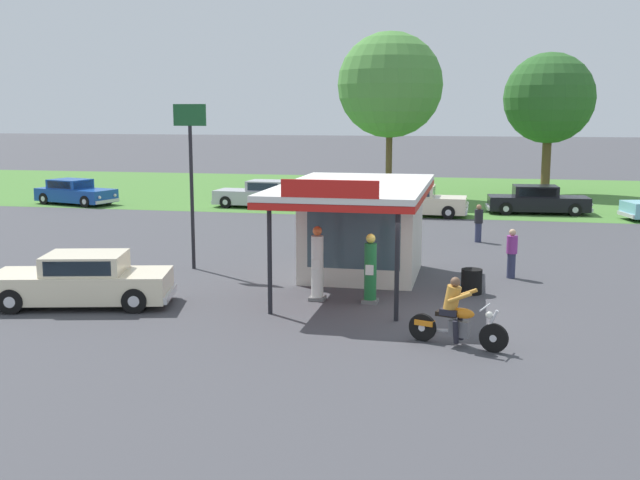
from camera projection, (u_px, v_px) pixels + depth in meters
ground_plane at (413, 312)px, 19.79m from camera, size 300.00×300.00×0.00m
grass_verge_strip at (453, 193)px, 48.73m from camera, size 120.00×24.00×0.01m
service_station_kiosk at (361, 222)px, 23.58m from camera, size 4.18×7.73×3.55m
gas_pump_nearside at (317, 266)px, 20.87m from camera, size 0.44×0.44×2.08m
gas_pump_offside at (370, 271)px, 20.59m from camera, size 0.44×0.44×1.93m
motorcycle_with_rider at (456, 318)px, 16.78m from camera, size 2.22×0.92×1.58m
featured_classic_sedan at (82, 281)px, 20.35m from camera, size 5.13×2.82×1.43m
parked_car_back_row_centre_right at (261, 195)px, 41.49m from camera, size 5.20×2.15×1.48m
parked_car_back_row_centre at (537, 201)px, 38.90m from camera, size 5.32×2.18×1.45m
parked_car_back_row_left at (75, 193)px, 42.87m from camera, size 5.09×3.06×1.41m
parked_car_back_row_far_left at (414, 202)px, 38.11m from camera, size 5.36×2.07×1.55m
bystander_strolling_foreground at (479, 222)px, 30.31m from camera, size 0.34×0.34×1.53m
bystander_leaning_by_kiosk at (512, 252)px, 23.70m from camera, size 0.34×0.34×1.57m
tree_oak_far_right at (549, 99)px, 47.15m from camera, size 5.65×5.65×8.88m
tree_oak_right at (390, 85)px, 44.69m from camera, size 6.24×6.24×9.90m
roadside_pole_sign at (191, 159)px, 24.66m from camera, size 1.10×0.12×5.44m
spare_tire_stack at (472, 281)px, 21.73m from camera, size 0.60×0.60×0.72m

